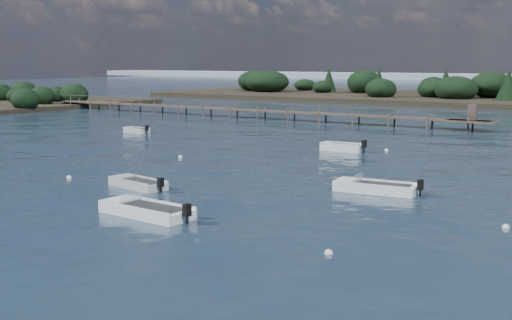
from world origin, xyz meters
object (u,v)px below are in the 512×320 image
Objects in this scene: dinghy_mid_grey at (138,185)px; dinghy_mid_white_a at (146,212)px; tender_far_grey at (137,131)px; tender_far_white at (342,149)px; dinghy_mid_white_b at (375,189)px; jetty at (261,111)px.

dinghy_mid_white_a is (5.01, -4.65, 0.01)m from dinghy_mid_grey.
tender_far_grey is (-20.07, 20.71, 0.01)m from dinghy_mid_grey.
tender_far_grey is at bearing 134.11° from dinghy_mid_grey.
dinghy_mid_white_a is at bearing -85.28° from tender_far_white.
tender_far_grey is at bearing 134.68° from dinghy_mid_white_a.
tender_far_grey is 0.89× the size of tender_far_white.
tender_far_grey is (-25.08, 25.36, -0.01)m from dinghy_mid_white_a.
dinghy_mid_grey is 6.84m from dinghy_mid_white_a.
tender_far_white is 16.35m from dinghy_mid_white_b.
tender_far_white is at bearing 94.72° from dinghy_mid_white_a.
dinghy_mid_white_a is at bearing -62.93° from jetty.
dinghy_mid_grey is at bearing 137.12° from dinghy_mid_white_a.
jetty is (-29.92, 34.57, 0.83)m from dinghy_mid_white_b.
jetty reaches higher than dinghy_mid_white_a.
dinghy_mid_grey is 28.84m from tender_far_grey.
tender_far_grey reaches higher than dinghy_mid_grey.
dinghy_mid_white_b is at bearing 58.37° from dinghy_mid_white_a.
dinghy_mid_white_b is (31.78, -14.49, 0.01)m from tender_far_grey.
tender_far_white is at bearing -1.67° from tender_far_grey.
jetty reaches higher than dinghy_mid_grey.
tender_far_white is 0.06× the size of jetty.
tender_far_white is at bearing -44.41° from jetty.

